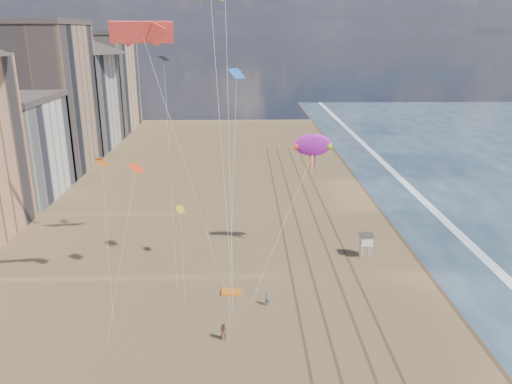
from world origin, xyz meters
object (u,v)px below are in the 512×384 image
(lifeguard_stand, at_px, (366,240))
(grounded_kite, at_px, (231,292))
(kite_flyer_a, at_px, (267,299))
(kite_flyer_b, at_px, (224,332))
(show_kite, at_px, (313,145))

(lifeguard_stand, height_order, grounded_kite, lifeguard_stand)
(kite_flyer_a, xyz_separation_m, kite_flyer_b, (-4.21, -5.95, 0.11))
(lifeguard_stand, height_order, show_kite, show_kite)
(lifeguard_stand, relative_size, kite_flyer_a, 2.05)
(lifeguard_stand, distance_m, kite_flyer_b, 24.11)
(lifeguard_stand, relative_size, show_kite, 0.16)
(lifeguard_stand, xyz_separation_m, kite_flyer_a, (-12.67, -11.20, -1.61))
(grounded_kite, distance_m, show_kite, 19.37)
(grounded_kite, bearing_deg, kite_flyer_b, -91.71)
(grounded_kite, relative_size, show_kite, 0.11)
(show_kite, relative_size, kite_flyer_a, 12.70)
(lifeguard_stand, xyz_separation_m, kite_flyer_b, (-16.88, -17.15, -1.50))
(lifeguard_stand, distance_m, grounded_kite, 18.70)
(kite_flyer_b, bearing_deg, lifeguard_stand, 50.91)
(kite_flyer_b, bearing_deg, grounded_kite, 92.55)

